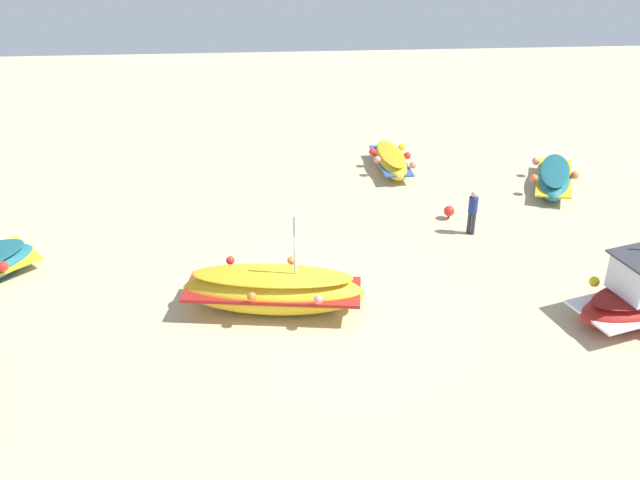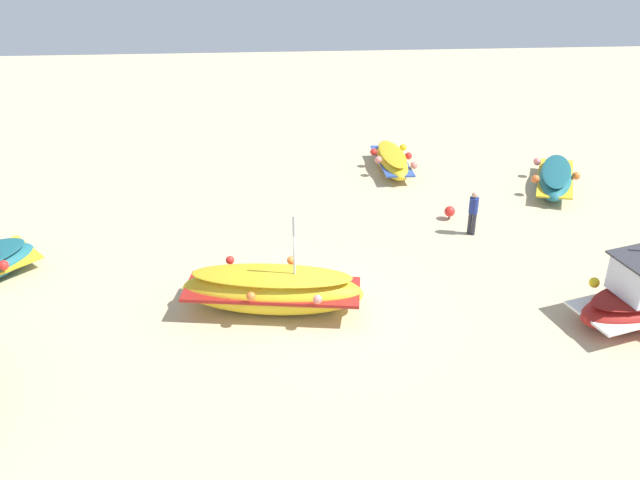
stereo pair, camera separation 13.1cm
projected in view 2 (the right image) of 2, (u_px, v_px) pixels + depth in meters
name	position (u px, v px, depth m)	size (l,w,h in m)	color
ground_plane	(321.00, 308.00, 21.76)	(59.18, 59.18, 0.00)	#C6B289
fishing_boat_0	(272.00, 289.00, 21.37)	(5.52, 2.53, 3.20)	gold
fishing_boat_4	(555.00, 178.00, 28.93)	(2.60, 4.16, 0.91)	#1E6670
fishing_boat_5	(392.00, 161.00, 30.47)	(1.79, 3.54, 0.90)	gold
person_walking	(473.00, 210.00, 25.36)	(0.32, 0.32, 1.63)	#2D2D38
mooring_buoy_0	(450.00, 212.00, 26.65)	(0.39, 0.39, 0.52)	#3F3F42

